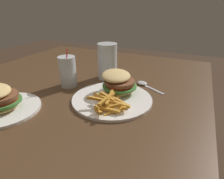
{
  "coord_description": "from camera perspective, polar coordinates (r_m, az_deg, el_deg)",
  "views": [
    {
      "loc": [
        -0.53,
        -0.47,
        1.08
      ],
      "look_at": [
        0.02,
        -0.21,
        0.8
      ],
      "focal_mm": 30.0,
      "sensor_mm": 36.0,
      "label": 1
    }
  ],
  "objects": [
    {
      "name": "meal_plate_near",
      "position": [
        0.7,
        0.97,
        -0.21
      ],
      "size": [
        0.29,
        0.29,
        0.1
      ],
      "color": "white",
      "rests_on": "dining_table"
    },
    {
      "name": "dining_table",
      "position": [
        0.83,
        -14.34,
        -6.61
      ],
      "size": [
        1.39,
        1.11,
        0.75
      ],
      "color": "#4C331E",
      "rests_on": "ground_plane"
    },
    {
      "name": "spoon",
      "position": [
        0.82,
        9.58,
        1.72
      ],
      "size": [
        0.1,
        0.14,
        0.01
      ],
      "rotation": [
        0.0,
        0.0,
        1.03
      ],
      "color": "silver",
      "rests_on": "dining_table"
    },
    {
      "name": "beer_glass",
      "position": [
        0.87,
        -1.43,
        8.19
      ],
      "size": [
        0.09,
        0.09,
        0.16
      ],
      "color": "silver",
      "rests_on": "dining_table"
    },
    {
      "name": "juice_glass",
      "position": [
        0.81,
        -13.33,
        5.04
      ],
      "size": [
        0.07,
        0.07,
        0.17
      ],
      "color": "silver",
      "rests_on": "dining_table"
    },
    {
      "name": "meal_plate_far",
      "position": [
        0.71,
        -30.63,
        -3.34
      ],
      "size": [
        0.23,
        0.23,
        0.09
      ],
      "color": "white",
      "rests_on": "dining_table"
    }
  ]
}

